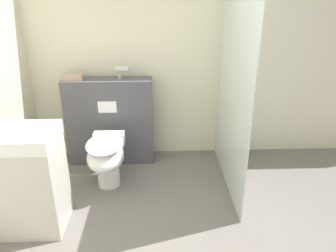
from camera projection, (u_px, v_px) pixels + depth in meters
wall_back at (149, 61)px, 4.06m from camera, size 8.00×0.06×2.50m
partition_panel at (110, 121)px, 4.10m from camera, size 1.07×0.27×1.09m
shower_glass at (232, 95)px, 3.45m from camera, size 0.04×1.51×2.11m
toilet at (106, 157)px, 3.59m from camera, size 0.40×0.67×0.58m
sink_vanity at (26, 180)px, 2.97m from camera, size 0.64×0.50×1.13m
hair_drier at (123, 70)px, 3.86m from camera, size 0.18×0.07×0.15m
folded_towel at (73, 77)px, 3.85m from camera, size 0.23×0.12×0.06m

